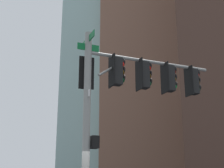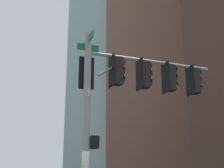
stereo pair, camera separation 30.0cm
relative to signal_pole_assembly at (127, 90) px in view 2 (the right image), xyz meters
name	(u,v)px [view 2 (the right image)]	position (x,y,z in m)	size (l,w,h in m)	color
signal_pole_assembly	(127,90)	(0.00, 0.00, 0.00)	(4.43, 3.57, 6.64)	gray
building_brick_midblock	(175,80)	(2.74, -45.00, 14.11)	(19.33, 17.19, 37.63)	#845B47
building_glass_tower	(153,54)	(8.11, -56.23, 23.94)	(25.35, 32.64, 57.29)	#9EC6C1
building_brick_farside	(153,96)	(9.53, -62.16, 16.22)	(18.94, 19.57, 41.86)	#4C3328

